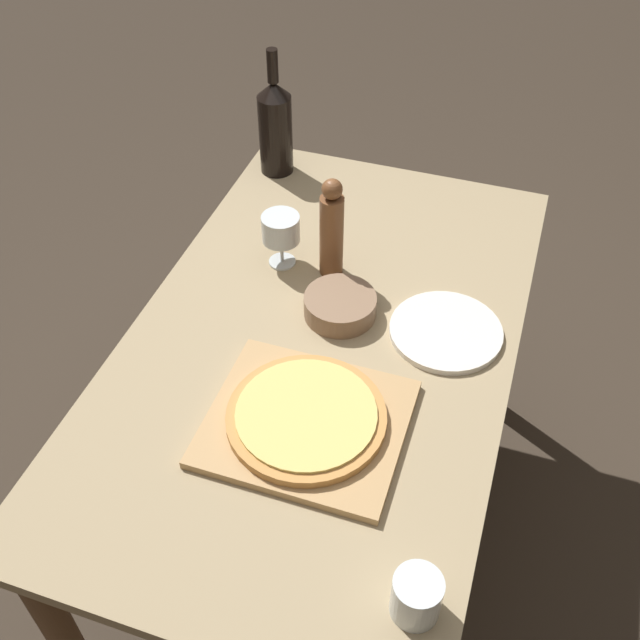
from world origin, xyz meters
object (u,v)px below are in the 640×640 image
object	(u,v)px
pepper_mill	(332,230)
wine_glass	(281,230)
pizza	(306,416)
small_bowl	(340,306)
wine_bottle	(275,126)

from	to	relation	value
pepper_mill	wine_glass	xyz separation A→B (m)	(-0.12, -0.01, -0.02)
pizza	small_bowl	bearing A→B (deg)	95.72
wine_bottle	pepper_mill	size ratio (longest dim) A/B	1.36
wine_bottle	wine_glass	bearing A→B (deg)	-67.50
pepper_mill	wine_glass	size ratio (longest dim) A/B	1.89
pizza	small_bowl	distance (m)	0.31
pizza	pepper_mill	size ratio (longest dim) A/B	1.21
pizza	small_bowl	world-z (taller)	small_bowl
pepper_mill	small_bowl	xyz separation A→B (m)	(0.06, -0.13, -0.09)
pepper_mill	small_bowl	distance (m)	0.17
wine_bottle	pepper_mill	xyz separation A→B (m)	(0.26, -0.35, -0.01)
pizza	wine_glass	xyz separation A→B (m)	(-0.21, 0.43, 0.06)
wine_glass	small_bowl	size ratio (longest dim) A/B	0.84
wine_bottle	small_bowl	size ratio (longest dim) A/B	2.16
pizza	wine_glass	distance (m)	0.48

